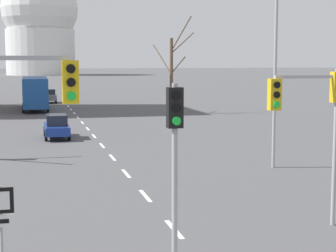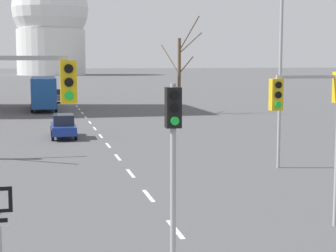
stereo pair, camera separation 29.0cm
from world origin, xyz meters
name	(u,v)px [view 1 (the left image)]	position (x,y,z in m)	size (l,w,h in m)	color
lane_stripe_1	(174,229)	(0.00, 7.62, 0.00)	(0.16, 2.00, 0.01)	silver
lane_stripe_2	(145,196)	(0.00, 12.12, 0.00)	(0.16, 2.00, 0.01)	silver
lane_stripe_3	(126,173)	(0.00, 16.62, 0.00)	(0.16, 2.00, 0.01)	silver
lane_stripe_4	(112,157)	(0.00, 21.12, 0.00)	(0.16, 2.00, 0.01)	silver
lane_stripe_5	(102,145)	(0.00, 25.62, 0.00)	(0.16, 2.00, 0.01)	silver
lane_stripe_6	(94,136)	(0.00, 30.12, 0.00)	(0.16, 2.00, 0.01)	silver
lane_stripe_7	(88,129)	(0.00, 34.62, 0.00)	(0.16, 2.00, 0.01)	silver
lane_stripe_8	(82,123)	(0.00, 39.12, 0.00)	(0.16, 2.00, 0.01)	silver
lane_stripe_9	(78,117)	(0.00, 43.62, 0.00)	(0.16, 2.00, 0.01)	silver
lane_stripe_10	(74,113)	(0.00, 48.12, 0.00)	(0.16, 2.00, 0.01)	silver
lane_stripe_11	(71,109)	(0.00, 52.62, 0.00)	(0.16, 2.00, 0.01)	silver
lane_stripe_12	(68,106)	(0.00, 57.12, 0.00)	(0.16, 2.00, 0.01)	silver
traffic_signal_near_left	(16,108)	(-4.58, 3.76, 4.21)	(2.17, 0.34, 5.55)	#9E9EA3
traffic_signal_centre_tall	(175,143)	(-0.96, 3.85, 3.30)	(0.36, 0.34, 4.72)	#9E9EA3
traffic_signal_near_right	(315,107)	(4.32, 6.85, 3.80)	(2.47, 0.34, 5.00)	#9E9EA3
route_sign_post	(1,219)	(-4.99, 4.11, 1.65)	(0.60, 0.08, 2.43)	#9E9EA3
street_lamp_right	(268,52)	(6.94, 16.41, 5.69)	(2.32, 0.36, 9.39)	#9E9EA3
sedan_near_left	(38,93)	(-3.19, 70.93, 0.84)	(1.94, 4.11, 1.69)	silver
sedan_near_right	(49,96)	(-1.97, 62.94, 0.87)	(1.78, 3.83, 1.74)	slate
sedan_mid_centre	(57,126)	(-2.58, 29.69, 0.82)	(1.68, 4.16, 1.64)	navy
city_bus	(35,91)	(-3.76, 52.91, 2.05)	(2.66, 10.80, 3.48)	#19478C
bare_tree_right_near	(172,71)	(9.59, 45.69, 4.26)	(3.87, 5.08, 9.60)	brown
capitol_dome	(40,23)	(0.00, 209.68, 19.58)	(28.46, 28.46, 40.21)	silver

